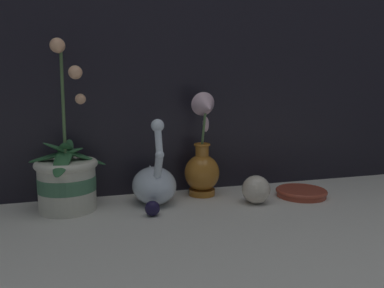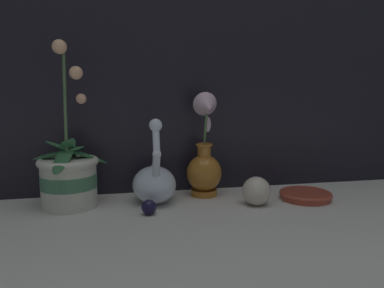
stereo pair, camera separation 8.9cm
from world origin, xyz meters
name	(u,v)px [view 1 (the left image)]	position (x,y,z in m)	size (l,w,h in m)	color
ground_plane	(212,216)	(0.00, 0.00, 0.00)	(2.80, 2.80, 0.00)	beige
orchid_potted_plant	(67,178)	(-0.34, 0.15, 0.09)	(0.21, 0.20, 0.44)	beige
swan_figurine	(154,183)	(-0.12, 0.15, 0.06)	(0.12, 0.19, 0.24)	silver
blue_vase	(203,161)	(0.03, 0.18, 0.11)	(0.10, 0.13, 0.30)	#B26B23
glass_sphere	(256,189)	(0.15, 0.07, 0.04)	(0.08, 0.08, 0.08)	beige
amber_dish	(301,192)	(0.31, 0.09, 0.01)	(0.15, 0.15, 0.02)	#A8422D
glass_bauble	(152,208)	(-0.14, 0.04, 0.02)	(0.04, 0.04, 0.04)	#191433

